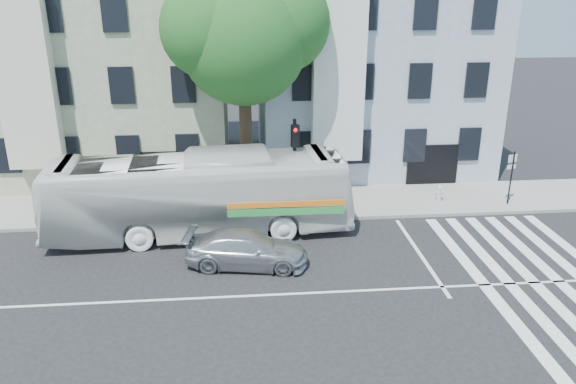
{
  "coord_description": "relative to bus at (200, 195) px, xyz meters",
  "views": [
    {
      "loc": [
        -0.29,
        -16.37,
        9.82
      ],
      "look_at": [
        1.47,
        3.38,
        2.4
      ],
      "focal_mm": 35.0,
      "sensor_mm": 36.0,
      "label": 1
    }
  ],
  "objects": [
    {
      "name": "far_sign_pole",
      "position": [
        14.04,
        1.76,
        0.03
      ],
      "size": [
        0.45,
        0.22,
        2.53
      ],
      "rotation": [
        0.0,
        0.0,
        0.28
      ],
      "color": "black",
      "rests_on": "sidewalk_far"
    },
    {
      "name": "building_right",
      "position": [
        8.98,
        9.8,
        3.78
      ],
      "size": [
        12.0,
        10.0,
        11.0
      ],
      "primitive_type": "cube",
      "color": "#93A1AE",
      "rests_on": "ground"
    },
    {
      "name": "sidewalk_far",
      "position": [
        1.98,
        2.8,
        -1.64
      ],
      "size": [
        80.0,
        4.0,
        0.15
      ],
      "primitive_type": "cube",
      "color": "gray",
      "rests_on": "ground"
    },
    {
      "name": "bus",
      "position": [
        0.0,
        0.0,
        0.0
      ],
      "size": [
        3.65,
        12.49,
        3.44
      ],
      "primitive_type": "imported",
      "rotation": [
        0.0,
        0.0,
        1.63
      ],
      "color": "silver",
      "rests_on": "ground"
    },
    {
      "name": "sedan",
      "position": [
        1.81,
        -2.98,
        -1.07
      ],
      "size": [
        2.48,
        4.71,
        1.3
      ],
      "primitive_type": "imported",
      "rotation": [
        0.0,
        0.0,
        1.42
      ],
      "color": "silver",
      "rests_on": "ground"
    },
    {
      "name": "street_tree",
      "position": [
        2.04,
        3.54,
        6.11
      ],
      "size": [
        7.3,
        5.9,
        11.1
      ],
      "color": "#2D2116",
      "rests_on": "ground"
    },
    {
      "name": "hedge",
      "position": [
        -0.84,
        1.6,
        -1.22
      ],
      "size": [
        8.53,
        2.15,
        0.7
      ],
      "primitive_type": null,
      "rotation": [
        0.0,
        0.0,
        -0.16
      ],
      "color": "#2B581C",
      "rests_on": "sidewalk_far"
    },
    {
      "name": "traffic_signal",
      "position": [
        3.98,
        0.96,
        1.21
      ],
      "size": [
        0.46,
        0.54,
        4.53
      ],
      "rotation": [
        0.0,
        0.0,
        0.32
      ],
      "color": "black",
      "rests_on": "ground"
    },
    {
      "name": "ground",
      "position": [
        1.98,
        -5.2,
        -1.72
      ],
      "size": [
        120.0,
        120.0,
        0.0
      ],
      "primitive_type": "plane",
      "color": "black",
      "rests_on": "ground"
    },
    {
      "name": "building_left",
      "position": [
        -5.02,
        9.8,
        3.78
      ],
      "size": [
        12.0,
        10.0,
        11.0
      ],
      "primitive_type": "cube",
      "color": "gray",
      "rests_on": "ground"
    },
    {
      "name": "fire_hydrant",
      "position": [
        10.98,
        2.4,
        -1.18
      ],
      "size": [
        0.43,
        0.25,
        0.77
      ],
      "rotation": [
        0.0,
        0.0,
        0.09
      ],
      "color": "#B6B7B3",
      "rests_on": "sidewalk_far"
    }
  ]
}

